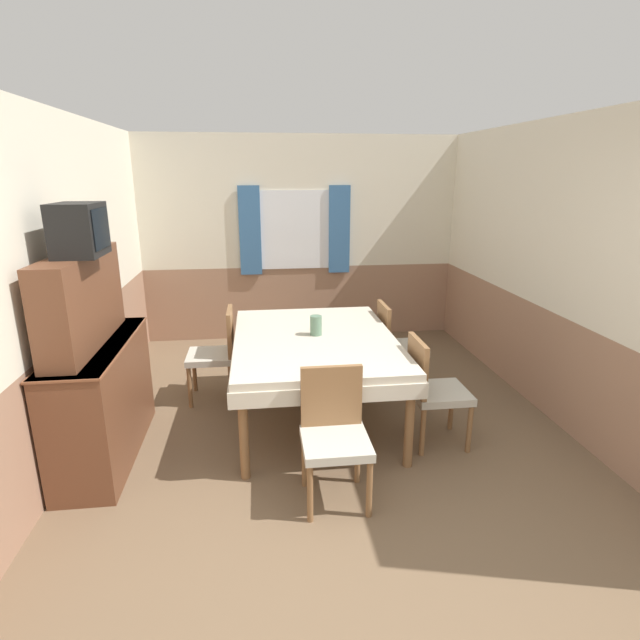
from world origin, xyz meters
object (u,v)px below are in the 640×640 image
object	(u,v)px
chair_head_near	(334,431)
vase	(316,325)
tv	(79,230)
dining_table	(315,348)
chair_right_near	(432,387)
chair_left_far	(217,351)
sideboard	(98,375)
chair_right_far	(396,343)

from	to	relation	value
chair_head_near	vase	size ratio (longest dim) A/B	5.18
tv	dining_table	bearing A→B (deg)	17.63
chair_right_near	dining_table	bearing A→B (deg)	-121.50
chair_right_near	chair_left_far	xyz separation A→B (m)	(-1.77, 1.08, 0.00)
vase	tv	bearing A→B (deg)	-160.89
dining_table	tv	distance (m)	2.05
chair_left_far	tv	bearing A→B (deg)	144.35
dining_table	sideboard	world-z (taller)	sideboard
chair_right_far	chair_head_near	distance (m)	1.89
sideboard	tv	size ratio (longest dim) A/B	3.85
chair_right_near	tv	xyz separation A→B (m)	(-2.53, 0.02, 1.28)
chair_right_far	chair_right_near	xyz separation A→B (m)	(0.00, -1.08, 0.00)
chair_left_far	sideboard	bearing A→B (deg)	139.31
chair_right_near	chair_right_far	bearing A→B (deg)	-180.00
dining_table	chair_right_far	size ratio (longest dim) A/B	2.13
vase	sideboard	bearing A→B (deg)	-165.07
chair_head_near	vase	bearing A→B (deg)	-90.88
dining_table	chair_head_near	size ratio (longest dim) A/B	2.13
sideboard	tv	world-z (taller)	tv
dining_table	chair_left_far	xyz separation A→B (m)	(-0.88, 0.54, -0.18)
chair_right_far	tv	bearing A→B (deg)	-67.18
chair_right_far	sideboard	world-z (taller)	sideboard
chair_right_near	sideboard	size ratio (longest dim) A/B	0.56
chair_head_near	chair_left_far	world-z (taller)	same
chair_left_far	vase	bearing A→B (deg)	-118.41
tv	chair_right_near	bearing A→B (deg)	-0.41
dining_table	chair_left_far	bearing A→B (deg)	148.50
chair_left_far	chair_right_far	bearing A→B (deg)	-90.00
dining_table	tv	size ratio (longest dim) A/B	4.62
tv	vase	world-z (taller)	tv
chair_head_near	chair_left_far	bearing A→B (deg)	-62.22
chair_head_near	sideboard	xyz separation A→B (m)	(-1.69, 0.73, 0.19)
chair_head_near	tv	bearing A→B (deg)	-20.40
chair_left_far	tv	xyz separation A→B (m)	(-0.76, -1.06, 1.28)
chair_right_near	vase	size ratio (longest dim) A/B	5.18
chair_left_far	vase	size ratio (longest dim) A/B	5.18
dining_table	sideboard	size ratio (longest dim) A/B	1.20
chair_right_far	tv	size ratio (longest dim) A/B	2.17
dining_table	chair_right_near	size ratio (longest dim) A/B	2.13
chair_right_far	chair_head_near	bearing A→B (deg)	-27.78
tv	chair_right_far	bearing A→B (deg)	22.82
chair_head_near	chair_right_near	bearing A→B (deg)	-146.07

